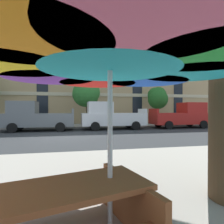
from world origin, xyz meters
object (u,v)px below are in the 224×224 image
at_px(street_tree_right, 157,97).
at_px(patio_umbrella, 110,53).
at_px(street_tree_middle, 88,94).
at_px(pickup_gray, 36,117).
at_px(pickup_white, 110,117).
at_px(pickup_red, 183,116).
at_px(picnic_table, 66,213).

height_order(street_tree_right, patio_umbrella, street_tree_right).
distance_m(street_tree_middle, patio_umbrella, 15.71).
relative_size(pickup_gray, pickup_white, 1.00).
height_order(pickup_gray, patio_umbrella, patio_umbrella).
relative_size(pickup_red, patio_umbrella, 1.44).
relative_size(street_tree_middle, street_tree_right, 1.08).
height_order(pickup_red, picnic_table, pickup_red).
relative_size(pickup_white, pickup_red, 1.00).
bearing_deg(pickup_red, picnic_table, -126.34).
xyz_separation_m(pickup_white, street_tree_right, (5.62, 3.34, 1.85)).
bearing_deg(street_tree_middle, pickup_gray, -143.97).
distance_m(pickup_red, patio_umbrella, 15.59).
distance_m(pickup_white, street_tree_right, 6.79).
bearing_deg(street_tree_middle, patio_umbrella, -93.37).
xyz_separation_m(pickup_gray, street_tree_right, (11.30, 3.34, 1.85)).
height_order(street_tree_middle, street_tree_right, street_tree_middle).
bearing_deg(patio_umbrella, street_tree_middle, 86.63).
distance_m(pickup_red, street_tree_middle, 8.80).
height_order(pickup_gray, pickup_white, same).
bearing_deg(street_tree_right, patio_umbrella, -116.92).
distance_m(pickup_gray, street_tree_middle, 5.44).
xyz_separation_m(patio_umbrella, picnic_table, (-0.51, -0.16, -1.77)).
bearing_deg(pickup_red, street_tree_right, 103.59).
bearing_deg(patio_umbrella, street_tree_right, 63.08).
xyz_separation_m(street_tree_middle, patio_umbrella, (-0.92, -15.66, -0.82)).
distance_m(pickup_gray, pickup_red, 12.10).
height_order(patio_umbrella, picnic_table, patio_umbrella).
bearing_deg(street_tree_right, picnic_table, -118.11).
relative_size(pickup_red, street_tree_middle, 1.19).
relative_size(street_tree_middle, patio_umbrella, 1.21).
height_order(pickup_white, pickup_red, same).
relative_size(pickup_gray, pickup_red, 1.00).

